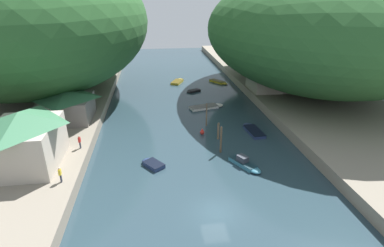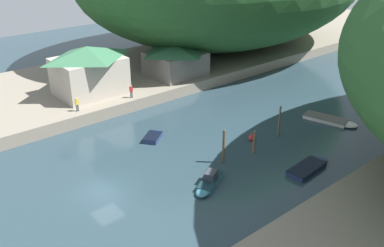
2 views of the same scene
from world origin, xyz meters
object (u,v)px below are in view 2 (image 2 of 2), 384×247
at_px(boat_open_rowboat, 379,81).
at_px(boat_navy_launch, 365,98).
at_px(channel_buoy_near, 251,138).
at_px(boat_near_quay, 209,182).
at_px(boat_red_skiff, 154,136).
at_px(person_on_quay, 131,91).
at_px(boat_moored_right, 310,166).
at_px(boat_yellow_tender, 332,120).
at_px(boathouse_shed, 175,60).
at_px(person_by_boathouse, 77,103).
at_px(waterfront_building, 89,70).

bearing_deg(boat_open_rowboat, boat_navy_launch, -50.26).
bearing_deg(boat_navy_launch, channel_buoy_near, 148.33).
bearing_deg(boat_near_quay, boat_navy_launch, -114.30).
xyz_separation_m(boat_red_skiff, person_on_quay, (-8.63, 2.73, 2.25)).
height_order(boat_moored_right, boat_red_skiff, boat_red_skiff).
xyz_separation_m(boat_yellow_tender, boat_open_rowboat, (-3.81, 18.00, 0.01)).
xyz_separation_m(boat_near_quay, boat_moored_right, (4.05, 9.62, -0.12)).
bearing_deg(channel_buoy_near, boat_navy_launch, 85.98).
relative_size(boat_navy_launch, boat_yellow_tender, 0.51).
height_order(boathouse_shed, boat_navy_launch, boathouse_shed).
height_order(boat_yellow_tender, boat_red_skiff, boat_red_skiff).
relative_size(boat_navy_launch, boat_red_skiff, 0.99).
xyz_separation_m(boathouse_shed, person_by_boathouse, (3.25, -17.22, -1.31)).
bearing_deg(boat_open_rowboat, boat_moored_right, -50.20).
xyz_separation_m(waterfront_building, boat_navy_launch, (22.33, 29.19, -4.53)).
distance_m(boat_yellow_tender, boat_near_quay, 20.64).
relative_size(waterfront_building, boat_yellow_tender, 1.33).
bearing_deg(person_on_quay, boat_open_rowboat, -19.41).
bearing_deg(boathouse_shed, person_by_boathouse, -79.32).
xyz_separation_m(boat_navy_launch, boat_open_rowboat, (-2.41, 8.12, 0.04)).
distance_m(boathouse_shed, channel_buoy_near, 20.60).
bearing_deg(boat_navy_launch, boat_open_rowboat, -11.15).
relative_size(boat_yellow_tender, person_by_boathouse, 3.95).
relative_size(waterfront_building, person_by_boathouse, 5.26).
height_order(boat_moored_right, person_by_boathouse, person_by_boathouse).
height_order(boat_near_quay, boat_red_skiff, boat_near_quay).
xyz_separation_m(boat_navy_launch, boat_red_skiff, (-8.90, -28.76, 0.05)).
bearing_deg(waterfront_building, boat_red_skiff, 1.83).
xyz_separation_m(boat_navy_launch, boat_near_quay, (2.18, -30.51, 0.16)).
bearing_deg(person_by_boathouse, boat_moored_right, -64.60).
distance_m(boat_near_quay, person_on_quay, 20.33).
relative_size(boat_navy_launch, boat_open_rowboat, 0.62).
distance_m(boat_yellow_tender, person_on_quay, 24.98).
bearing_deg(boathouse_shed, waterfront_building, -94.96).
height_order(boat_navy_launch, person_by_boathouse, person_by_boathouse).
bearing_deg(person_on_quay, boat_navy_launch, -29.48).
bearing_deg(person_on_quay, boathouse_shed, 24.66).
bearing_deg(channel_buoy_near, boat_red_skiff, -133.50).
bearing_deg(channel_buoy_near, person_by_boathouse, -143.14).
distance_m(boat_yellow_tender, boat_moored_right, 12.02).
height_order(boat_red_skiff, channel_buoy_near, channel_buoy_near).
distance_m(boat_near_quay, person_by_boathouse, 20.43).
relative_size(boathouse_shed, boat_near_quay, 1.69).
bearing_deg(boat_red_skiff, boat_open_rowboat, 43.53).
height_order(boat_open_rowboat, person_on_quay, person_on_quay).
bearing_deg(boat_moored_right, boat_open_rowboat, 101.73).
relative_size(waterfront_building, person_on_quay, 5.26).
distance_m(boat_near_quay, boat_open_rowboat, 38.90).
bearing_deg(person_on_quay, waterfront_building, 127.83).
bearing_deg(boat_open_rowboat, waterfront_building, -94.88).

